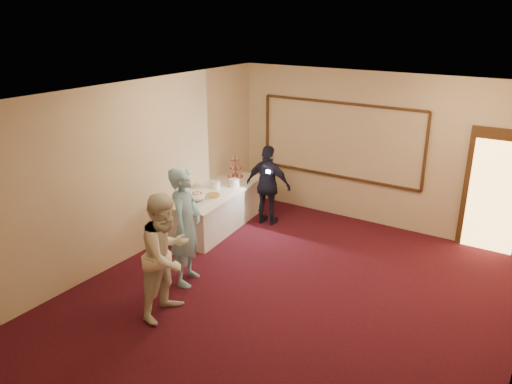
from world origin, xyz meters
TOP-DOWN VIEW (x-y plane):
  - floor at (0.00, 0.00)m, footprint 7.00×7.00m
  - room_walls at (0.00, 0.00)m, footprint 6.04×7.04m
  - wall_molding at (-0.80, 3.47)m, footprint 3.45×0.04m
  - doorway at (2.15, 3.45)m, footprint 1.05×0.07m
  - buffet_table at (-2.52, 1.65)m, footprint 1.21×2.55m
  - pavlova_tray at (-2.41, 0.90)m, footprint 0.42×0.53m
  - cupcake_stand at (-2.69, 2.51)m, footprint 0.33×0.33m
  - plate_stack_a at (-2.57, 1.69)m, footprint 0.18×0.18m
  - plate_stack_b at (-2.33, 1.97)m, footprint 0.20×0.20m
  - tart at (-2.33, 1.27)m, footprint 0.29×0.29m
  - man at (-1.62, -0.33)m, footprint 0.65×0.80m
  - woman at (-1.27, -1.15)m, footprint 0.73×0.91m
  - guest at (-1.76, 2.32)m, footprint 0.98×0.49m
  - camera_flash at (-1.60, 2.04)m, footprint 0.07×0.04m

SIDE VIEW (x-z plane):
  - floor at x=0.00m, z-range 0.00..0.00m
  - buffet_table at x=-2.52m, z-range 0.00..0.77m
  - tart at x=-2.33m, z-range 0.77..0.83m
  - guest at x=-1.76m, z-range 0.00..1.61m
  - plate_stack_a at x=-2.57m, z-range 0.77..0.92m
  - pavlova_tray at x=-2.41m, z-range 0.76..0.93m
  - plate_stack_b at x=-2.33m, z-range 0.77..0.94m
  - woman at x=-1.27m, z-range 0.00..1.79m
  - man at x=-1.62m, z-range 0.00..1.89m
  - cupcake_stand at x=-2.69m, z-range 0.70..1.19m
  - doorway at x=2.15m, z-range -0.02..2.18m
  - camera_flash at x=-1.60m, z-range 1.17..1.22m
  - wall_molding at x=-0.80m, z-range 0.83..2.38m
  - room_walls at x=0.00m, z-range 0.52..3.54m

